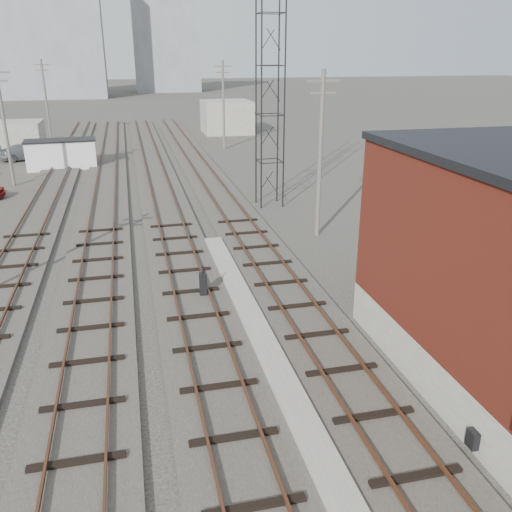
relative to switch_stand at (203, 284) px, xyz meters
name	(u,v)px	position (x,y,z in m)	size (l,w,h in m)	color
ground	(162,148)	(1.00, 38.94, -0.65)	(320.00, 320.00, 0.00)	#282621
track_right	(216,192)	(3.50, 17.94, -0.54)	(3.20, 90.00, 0.39)	#332D28
track_mid_right	(162,195)	(-0.50, 17.94, -0.54)	(3.20, 90.00, 0.39)	#332D28
track_mid_left	(105,198)	(-4.50, 17.94, -0.54)	(3.20, 90.00, 0.39)	#332D28
track_left	(45,201)	(-8.50, 17.94, -0.54)	(3.20, 90.00, 0.39)	#332D28
platform_curb	(283,384)	(1.50, -7.06, -0.52)	(0.90, 28.00, 0.26)	gray
lattice_tower	(270,90)	(6.50, 13.94, 6.85)	(1.60, 1.60, 15.00)	black
utility_pole_left_b	(4,123)	(-11.50, 23.94, 4.15)	(1.80, 0.24, 9.00)	#595147
utility_pole_left_c	(46,97)	(-11.50, 48.94, 4.15)	(1.80, 0.24, 9.00)	#595147
utility_pole_right_a	(320,151)	(7.50, 6.94, 4.15)	(1.80, 0.24, 9.00)	#595147
utility_pole_right_b	(223,103)	(7.50, 36.94, 4.15)	(1.80, 0.24, 9.00)	#595147
apartment_left	(50,26)	(-17.00, 113.94, 14.35)	(22.00, 14.00, 30.00)	gray
apartment_right	(165,38)	(9.00, 128.94, 12.35)	(16.00, 12.00, 26.00)	gray
shed_left	(1,138)	(-15.00, 38.94, 0.95)	(8.00, 5.00, 3.20)	gray
shed_right	(227,117)	(10.00, 48.94, 1.35)	(6.00, 6.00, 4.00)	gray
switch_stand	(203,284)	(0.00, 0.00, 0.00)	(0.34, 0.34, 1.38)	black
site_trailer	(61,154)	(-8.42, 30.11, 0.63)	(6.23, 3.08, 2.55)	white
car_grey	(27,152)	(-12.07, 35.08, 0.10)	(2.09, 5.15, 1.49)	slate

